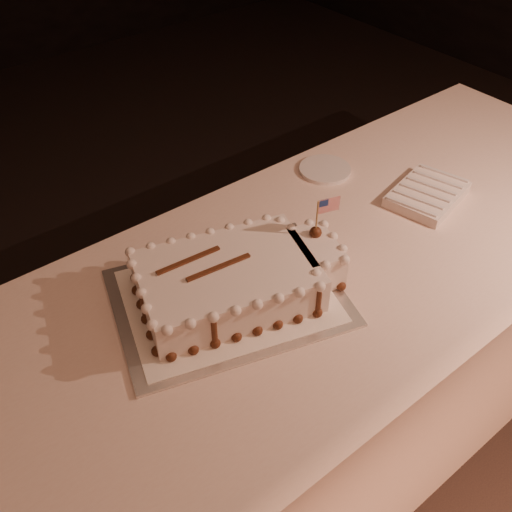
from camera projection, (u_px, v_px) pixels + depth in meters
banquet_table at (277, 381)px, 1.57m from camera, size 2.40×0.80×0.75m
cake_board at (228, 297)px, 1.28m from camera, size 0.59×0.50×0.01m
doily at (228, 296)px, 1.28m from camera, size 0.53×0.45×0.00m
sheet_cake at (239, 278)px, 1.25m from camera, size 0.50×0.36×0.19m
napkin_stack at (427, 194)px, 1.55m from camera, size 0.25×0.20×0.04m
side_plate at (325, 170)px, 1.66m from camera, size 0.15×0.15×0.01m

